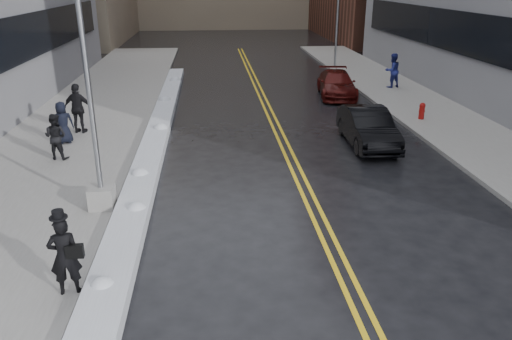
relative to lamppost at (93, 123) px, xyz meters
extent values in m
plane|color=black|center=(3.30, -2.00, -2.53)|extent=(160.00, 160.00, 0.00)
cube|color=gray|center=(-2.45, 8.00, -2.46)|extent=(5.50, 50.00, 0.15)
cube|color=gray|center=(13.30, 8.00, -2.46)|extent=(4.00, 50.00, 0.15)
cube|color=gold|center=(5.65, 8.00, -2.53)|extent=(0.12, 50.00, 0.01)
cube|color=gold|center=(5.95, 8.00, -2.53)|extent=(0.12, 50.00, 0.01)
cube|color=silver|center=(0.85, 6.00, -2.36)|extent=(0.90, 30.00, 0.34)
cube|color=gray|center=(0.00, 0.00, -2.08)|extent=(0.65, 0.65, 0.60)
cylinder|color=gray|center=(0.00, 0.00, 1.72)|extent=(0.14, 0.14, 7.00)
cylinder|color=maroon|center=(12.30, 8.00, -2.08)|extent=(0.24, 0.24, 0.60)
sphere|color=maroon|center=(12.30, 8.00, -1.78)|extent=(0.26, 0.26, 0.26)
cylinder|color=maroon|center=(12.30, 8.00, -2.03)|extent=(0.25, 0.10, 0.10)
cylinder|color=gray|center=(11.80, 22.00, 0.12)|extent=(0.14, 0.14, 5.00)
imported|color=black|center=(0.10, -3.96, -1.56)|extent=(0.66, 0.50, 1.64)
imported|color=black|center=(-2.29, 4.15, -1.59)|extent=(0.90, 0.77, 1.59)
imported|color=black|center=(-2.51, 5.93, -1.59)|extent=(0.90, 0.73, 1.59)
imported|color=black|center=(-2.24, 7.26, -1.39)|extent=(1.24, 0.72, 1.99)
imported|color=navy|center=(13.30, 14.73, -1.43)|extent=(1.10, 0.97, 1.91)
imported|color=black|center=(8.93, 5.07, -1.83)|extent=(1.58, 4.30, 1.41)
imported|color=#420C0A|center=(9.81, 13.44, -1.88)|extent=(2.38, 4.72, 1.31)
camera|label=1|loc=(3.03, -12.68, 3.49)|focal=35.00mm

